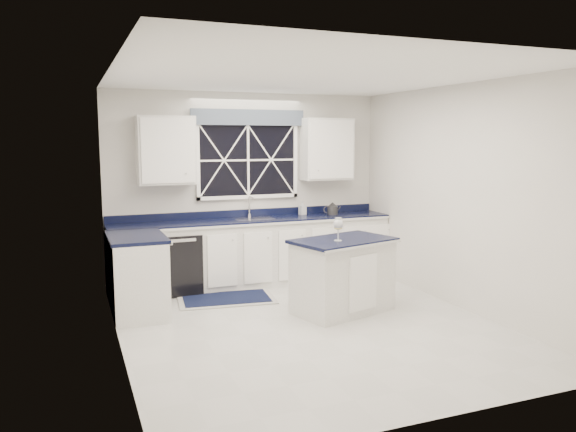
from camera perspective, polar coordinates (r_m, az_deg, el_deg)
name	(u,v)px	position (r m, az deg, el deg)	size (l,w,h in m)	color
ground	(310,326)	(6.31, 2.23, -11.11)	(4.50, 4.50, 0.00)	beige
back_wall	(247,188)	(8.11, -4.15, 2.87)	(4.00, 0.10, 2.70)	beige
base_cabinets	(235,257)	(7.70, -5.40, -4.18)	(3.99, 1.60, 0.90)	silver
countertop	(254,220)	(7.87, -3.46, -0.43)	(3.98, 0.64, 0.04)	black
dishwasher	(177,262)	(7.70, -11.26, -4.61)	(0.60, 0.58, 0.82)	black
window	(248,154)	(8.04, -4.08, 6.25)	(1.65, 0.09, 1.26)	black
upper_cabinets	(251,150)	(7.92, -3.81, 6.74)	(3.10, 0.34, 0.90)	silver
faucet	(250,206)	(8.03, -3.90, 1.02)	(0.05, 0.20, 0.30)	silver
island	(343,275)	(6.73, 5.57, -6.01)	(1.33, 1.01, 0.88)	silver
rug	(226,299)	(7.34, -6.29, -8.34)	(1.30, 0.88, 0.02)	#A4A39F
kettle	(332,209)	(8.32, 4.52, 0.73)	(0.25, 0.20, 0.18)	#313134
wine_glass	(338,225)	(6.47, 5.12, -0.91)	(0.11, 0.11, 0.27)	silver
soap_bottle	(302,208)	(8.28, 1.48, 0.83)	(0.09, 0.09, 0.20)	silver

